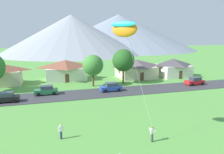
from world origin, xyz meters
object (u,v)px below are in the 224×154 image
(house_right_center, at_px, (65,70))
(parked_car_blue_mid_east, at_px, (111,87))
(tree_near_left, at_px, (123,60))
(house_leftmost, at_px, (136,68))
(tree_left_of_center, at_px, (93,65))
(parked_car_red_mid_west, at_px, (195,81))
(watcher_person, at_px, (61,131))
(parked_car_black_east_end, at_px, (6,97))
(parked_car_green_west_end, at_px, (46,90))
(kite_flyer_with_kite, at_px, (125,32))
(house_rightmost, at_px, (173,67))

(house_right_center, relative_size, parked_car_blue_mid_east, 2.44)
(tree_near_left, bearing_deg, house_leftmost, 46.37)
(tree_left_of_center, bearing_deg, house_leftmost, 27.25)
(parked_car_red_mid_west, xyz_separation_m, watcher_person, (-30.51, -18.21, 0.01))
(house_right_center, height_order, parked_car_blue_mid_east, house_right_center)
(parked_car_red_mid_west, height_order, parked_car_black_east_end, same)
(house_leftmost, height_order, parked_car_green_west_end, house_leftmost)
(parked_car_red_mid_west, relative_size, parked_car_blue_mid_east, 1.01)
(tree_left_of_center, xyz_separation_m, parked_car_black_east_end, (-16.29, -7.60, -3.74))
(tree_near_left, distance_m, parked_car_green_west_end, 18.39)
(parked_car_red_mid_west, height_order, kite_flyer_with_kite, kite_flyer_with_kite)
(house_leftmost, relative_size, parked_car_red_mid_west, 2.30)
(house_leftmost, relative_size, house_rightmost, 1.19)
(parked_car_black_east_end, height_order, kite_flyer_with_kite, kite_flyer_with_kite)
(house_right_center, height_order, tree_left_of_center, tree_left_of_center)
(house_rightmost, bearing_deg, parked_car_black_east_end, -161.59)
(house_rightmost, xyz_separation_m, tree_left_of_center, (-23.04, -5.49, 2.13))
(house_right_center, bearing_deg, parked_car_red_mid_west, -28.62)
(watcher_person, bearing_deg, house_leftmost, 54.67)
(parked_car_blue_mid_east, bearing_deg, kite_flyer_with_kite, -102.76)
(tree_near_left, bearing_deg, house_right_center, 145.16)
(house_leftmost, height_order, house_rightmost, house_rightmost)
(parked_car_green_west_end, distance_m, parked_car_blue_mid_east, 12.27)
(watcher_person, bearing_deg, tree_left_of_center, 69.97)
(kite_flyer_with_kite, relative_size, watcher_person, 7.39)
(house_right_center, bearing_deg, house_leftmost, -8.19)
(tree_left_of_center, xyz_separation_m, parked_car_blue_mid_east, (2.37, -5.57, -3.74))
(tree_left_of_center, bearing_deg, parked_car_blue_mid_east, -66.91)
(tree_near_left, distance_m, watcher_person, 29.41)
(parked_car_red_mid_west, bearing_deg, parked_car_blue_mid_east, -179.76)
(house_right_center, height_order, parked_car_green_west_end, house_right_center)
(parked_car_red_mid_west, relative_size, parked_car_black_east_end, 1.01)
(tree_left_of_center, bearing_deg, house_right_center, 118.67)
(house_rightmost, height_order, tree_near_left, tree_near_left)
(house_right_center, xyz_separation_m, house_rightmost, (28.06, -3.70, -0.08))
(tree_near_left, xyz_separation_m, parked_car_blue_mid_east, (-4.82, -6.25, -4.48))
(kite_flyer_with_kite, bearing_deg, parked_car_red_mid_west, 39.93)
(house_rightmost, xyz_separation_m, parked_car_red_mid_west, (-1.17, -10.98, -1.61))
(house_rightmost, height_order, parked_car_green_west_end, house_rightmost)
(house_leftmost, distance_m, house_rightmost, 10.25)
(house_right_center, distance_m, parked_car_green_west_end, 14.67)
(tree_left_of_center, bearing_deg, house_rightmost, 13.40)
(house_rightmost, bearing_deg, house_right_center, 172.48)
(parked_car_red_mid_west, bearing_deg, parked_car_black_east_end, -176.82)
(parked_car_green_west_end, bearing_deg, parked_car_blue_mid_east, -4.73)
(house_leftmost, xyz_separation_m, house_rightmost, (10.19, -1.13, 0.02))
(parked_car_blue_mid_east, distance_m, parked_car_black_east_end, 18.78)
(parked_car_green_west_end, distance_m, parked_car_black_east_end, 7.12)
(house_rightmost, distance_m, watcher_person, 43.10)
(house_rightmost, xyz_separation_m, parked_car_blue_mid_east, (-20.66, -11.06, -1.61))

